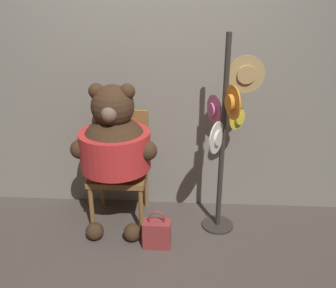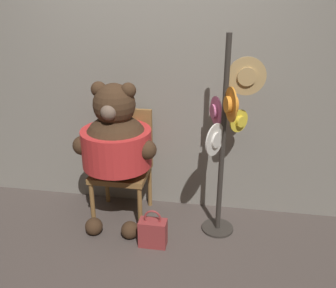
# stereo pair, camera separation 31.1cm
# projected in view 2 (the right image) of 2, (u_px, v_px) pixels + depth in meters

# --- Properties ---
(ground_plane) EXTENTS (14.00, 14.00, 0.00)m
(ground_plane) POSITION_uv_depth(u_px,v_px,m) (142.00, 245.00, 3.13)
(ground_plane) COLOR #4C423D
(wall_back) EXTENTS (8.00, 0.10, 2.48)m
(wall_back) POSITION_uv_depth(u_px,v_px,m) (157.00, 79.00, 3.35)
(wall_back) COLOR gray
(wall_back) RESTS_ON ground_plane
(chair) EXTENTS (0.49, 0.47, 0.99)m
(chair) POSITION_uv_depth(u_px,v_px,m) (123.00, 160.00, 3.43)
(chair) COLOR olive
(chair) RESTS_ON ground_plane
(teddy_bear) EXTENTS (0.72, 0.64, 1.30)m
(teddy_bear) POSITION_uv_depth(u_px,v_px,m) (116.00, 143.00, 3.19)
(teddy_bear) COLOR #3D2819
(teddy_bear) RESTS_ON ground_plane
(hat_display_rack) EXTENTS (0.43, 0.53, 1.70)m
(hat_display_rack) POSITION_uv_depth(u_px,v_px,m) (226.00, 132.00, 2.98)
(hat_display_rack) COLOR #332D28
(hat_display_rack) RESTS_ON ground_plane
(handbag_on_ground) EXTENTS (0.23, 0.12, 0.34)m
(handbag_on_ground) POSITION_uv_depth(u_px,v_px,m) (153.00, 232.00, 3.09)
(handbag_on_ground) COLOR maroon
(handbag_on_ground) RESTS_ON ground_plane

